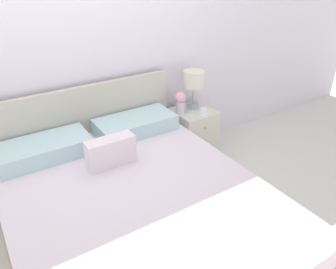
{
  "coord_description": "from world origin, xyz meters",
  "views": [
    {
      "loc": [
        -0.78,
        -2.67,
        1.94
      ],
      "look_at": [
        0.55,
        -0.58,
        0.59
      ],
      "focal_mm": 35.0,
      "sensor_mm": 36.0,
      "label": 1
    }
  ],
  "objects_px": {
    "flower_vase": "(181,101)",
    "bed": "(134,213)",
    "teacup": "(203,111)",
    "nightstand": "(193,133)",
    "table_lamp": "(194,81)"
  },
  "relations": [
    {
      "from": "teacup",
      "to": "flower_vase",
      "type": "bearing_deg",
      "value": 144.66
    },
    {
      "from": "nightstand",
      "to": "teacup",
      "type": "bearing_deg",
      "value": -69.04
    },
    {
      "from": "teacup",
      "to": "nightstand",
      "type": "bearing_deg",
      "value": 110.96
    },
    {
      "from": "bed",
      "to": "nightstand",
      "type": "xyz_separation_m",
      "value": [
        1.11,
        0.77,
        -0.01
      ]
    },
    {
      "from": "nightstand",
      "to": "table_lamp",
      "type": "height_order",
      "value": "table_lamp"
    },
    {
      "from": "nightstand",
      "to": "table_lamp",
      "type": "bearing_deg",
      "value": 63.38
    },
    {
      "from": "teacup",
      "to": "table_lamp",
      "type": "bearing_deg",
      "value": 91.83
    },
    {
      "from": "table_lamp",
      "to": "teacup",
      "type": "relative_size",
      "value": 3.44
    },
    {
      "from": "flower_vase",
      "to": "bed",
      "type": "bearing_deg",
      "value": -140.04
    },
    {
      "from": "table_lamp",
      "to": "flower_vase",
      "type": "bearing_deg",
      "value": -169.1
    },
    {
      "from": "table_lamp",
      "to": "bed",
      "type": "bearing_deg",
      "value": -143.72
    },
    {
      "from": "bed",
      "to": "teacup",
      "type": "height_order",
      "value": "bed"
    },
    {
      "from": "bed",
      "to": "table_lamp",
      "type": "bearing_deg",
      "value": 36.28
    },
    {
      "from": "nightstand",
      "to": "flower_vase",
      "type": "xyz_separation_m",
      "value": [
        -0.15,
        0.03,
        0.39
      ]
    },
    {
      "from": "table_lamp",
      "to": "flower_vase",
      "type": "relative_size",
      "value": 1.78
    }
  ]
}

